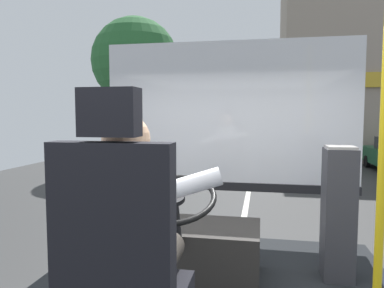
% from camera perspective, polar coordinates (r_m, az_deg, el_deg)
% --- Properties ---
extents(ground, '(18.00, 44.00, 0.06)m').
position_cam_1_polar(ground, '(11.00, 9.09, -6.26)').
color(ground, '#363636').
extents(driver_seat, '(0.48, 0.48, 1.33)m').
position_cam_1_polar(driver_seat, '(1.61, -10.79, -19.65)').
color(driver_seat, black).
rests_on(driver_seat, bus_floor).
extents(bus_driver, '(0.76, 0.55, 0.76)m').
position_cam_1_polar(bus_driver, '(1.64, -9.47, -12.42)').
color(bus_driver, '#332D28').
rests_on(bus_driver, driver_seat).
extents(steering_console, '(1.10, 0.97, 0.81)m').
position_cam_1_polar(steering_console, '(2.85, -1.00, -15.97)').
color(steering_console, '#282623').
rests_on(steering_console, bus_floor).
extents(handrail_pole, '(0.04, 0.04, 2.16)m').
position_cam_1_polar(handrail_pole, '(2.11, 27.82, 0.01)').
color(handrail_pole, gold).
rests_on(handrail_pole, bus_floor).
extents(fare_box, '(0.22, 0.26, 1.00)m').
position_cam_1_polar(fare_box, '(2.96, 21.98, -9.99)').
color(fare_box, '#333338').
rests_on(fare_box, bus_floor).
extents(windshield_panel, '(2.50, 0.08, 1.48)m').
position_cam_1_polar(windshield_panel, '(3.63, 5.77, 1.75)').
color(windshield_panel, silver).
extents(street_tree, '(3.16, 3.16, 5.57)m').
position_cam_1_polar(street_tree, '(13.78, -8.90, 12.65)').
color(street_tree, '#4C3828').
rests_on(street_tree, ground).
extents(parked_car_red, '(1.91, 4.34, 1.20)m').
position_cam_1_polar(parked_car_red, '(19.05, 25.07, -0.06)').
color(parked_car_red, maroon).
rests_on(parked_car_red, ground).
extents(parked_car_white, '(1.97, 4.48, 1.31)m').
position_cam_1_polar(parked_car_white, '(24.69, 22.19, 1.15)').
color(parked_car_white, silver).
rests_on(parked_car_white, ground).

